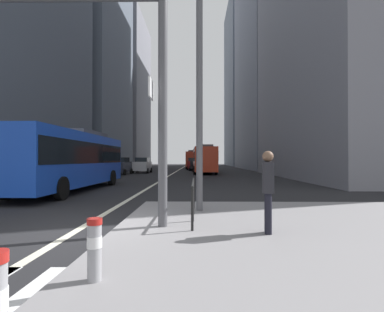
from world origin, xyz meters
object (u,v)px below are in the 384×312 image
car_receding_near (193,164)px  car_oncoming_far (120,166)px  city_bus_blue_oncoming (71,157)px  pedestrian_waiting (268,187)px  car_oncoming_mid (142,165)px  city_bus_red_receding (204,158)px  car_receding_far (196,164)px  bollard_left (95,246)px  street_lamp_post (199,45)px  traffic_signal_gantry (66,58)px  city_bus_red_distant (194,159)px

car_receding_near → car_oncoming_far: 17.08m
city_bus_blue_oncoming → pedestrian_waiting: 12.90m
car_oncoming_mid → pedestrian_waiting: 32.57m
city_bus_red_receding → car_receding_far: city_bus_red_receding is taller
bollard_left → pedestrian_waiting: 3.85m
car_oncoming_far → pedestrian_waiting: (10.27, -27.60, 0.14)m
city_bus_red_receding → bollard_left: city_bus_red_receding is taller
car_receding_far → bollard_left: 42.71m
car_oncoming_far → street_lamp_post: street_lamp_post is taller
city_bus_red_receding → car_oncoming_mid: size_ratio=2.67×
city_bus_red_receding → car_oncoming_far: 10.13m
city_bus_red_receding → traffic_signal_gantry: (-3.99, -29.97, 2.31)m
car_receding_far → traffic_signal_gantry: 39.78m
city_bus_red_distant → pedestrian_waiting: city_bus_red_distant is taller
car_oncoming_mid → car_receding_far: 11.10m
city_bus_blue_oncoming → car_oncoming_far: (-1.87, 17.83, -0.85)m
car_receding_near → pedestrian_waiting: bearing=-87.1°
pedestrian_waiting → bollard_left: bearing=-138.5°
city_bus_blue_oncoming → car_receding_far: (6.84, 30.40, -0.85)m
city_bus_blue_oncoming → car_oncoming_mid: (-0.05, 21.69, -0.85)m
car_oncoming_mid → car_receding_near: bearing=60.6°
car_oncoming_mid → traffic_signal_gantry: 31.23m
car_oncoming_mid → car_receding_far: (6.89, 8.70, 0.00)m
car_receding_near → car_receding_far: size_ratio=1.03×
city_bus_blue_oncoming → car_oncoming_far: bearing=96.0°
city_bus_red_receding → car_receding_far: size_ratio=2.50×
city_bus_red_receding → pedestrian_waiting: bearing=-88.8°
car_receding_near → traffic_signal_gantry: (-2.48, -42.00, 3.15)m
street_lamp_post → city_bus_red_distant: bearing=90.8°
city_bus_red_distant → traffic_signal_gantry: 50.66m
car_oncoming_far → street_lamp_post: bearing=-70.4°
street_lamp_post → car_oncoming_far: bearing=109.6°
city_bus_red_receding → car_receding_far: (-0.93, 9.57, -0.85)m
pedestrian_waiting → car_receding_near: bearing=92.9°
car_receding_far → street_lamp_post: size_ratio=0.55×
city_bus_red_distant → pedestrian_waiting: (2.13, -51.17, -0.70)m
car_receding_far → pedestrian_waiting: bearing=-87.8°
city_bus_red_distant → car_oncoming_far: city_bus_red_distant is taller
car_oncoming_far → city_bus_blue_oncoming: bearing=-84.0°
car_receding_far → car_oncoming_mid: bearing=-128.4°
bollard_left → city_bus_red_receding: bearing=86.2°
city_bus_blue_oncoming → car_oncoming_mid: size_ratio=2.71×
city_bus_red_receding → car_receding_far: 9.65m
car_oncoming_mid → car_receding_far: bearing=51.6°
car_receding_far → bollard_left: (-1.29, -42.69, -0.39)m
car_oncoming_far → car_oncoming_mid: bearing=64.8°
bollard_left → car_receding_far: bearing=88.3°
traffic_signal_gantry → bollard_left: traffic_signal_gantry is taller
city_bus_blue_oncoming → city_bus_red_receding: (7.77, 20.82, -0.00)m
traffic_signal_gantry → bollard_left: (1.77, -3.15, -3.54)m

